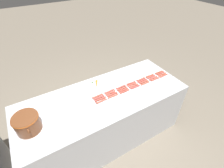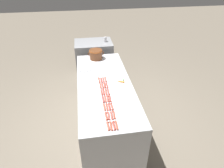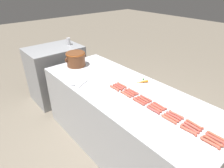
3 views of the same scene
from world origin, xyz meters
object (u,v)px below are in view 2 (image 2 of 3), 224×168
(hot_dog_3, at_px, (103,99))
(hot_dog_21, at_px, (117,125))
(hot_dog_11, at_px, (104,92))
(hot_dog_24, at_px, (110,99))
(back_cabinet, at_px, (94,60))
(hot_dog_26, at_px, (107,85))
(hot_dog_5, at_px, (100,86))
(hot_dog_13, at_px, (101,80))
(serving_spoon, at_px, (82,71))
(hot_dog_23, at_px, (112,107))
(hot_dog_7, at_px, (111,126))
(hot_dog_15, at_px, (112,115))
(hot_dog_27, at_px, (105,79))
(hot_dog_12, at_px, (103,86))
(hot_dog_17, at_px, (108,99))
(hot_dog_4, at_px, (102,92))
(hot_dog_9, at_px, (107,107))
(hot_dog_16, at_px, (109,107))
(hot_dog_25, at_px, (108,92))
(hot_dog_2, at_px, (104,107))
(hot_dog_0, at_px, (108,126))
(hot_dog_20, at_px, (103,80))
(bean_pot, at_px, (96,54))
(hot_dog_22, at_px, (114,115))
(hot_dog_10, at_px, (105,99))
(hot_dog_14, at_px, (114,126))
(carrot, at_px, (120,81))
(hot_dog_6, at_px, (99,80))
(hot_dog_19, at_px, (105,85))
(hot_dog_1, at_px, (106,116))
(hot_dog_8, at_px, (109,116))
(hot_dog_18, at_px, (106,92))

(hot_dog_3, height_order, hot_dog_21, same)
(hot_dog_11, xyz_separation_m, hot_dog_24, (0.07, -0.19, 0.00))
(back_cabinet, relative_size, hot_dog_26, 6.04)
(hot_dog_5, height_order, hot_dog_13, same)
(serving_spoon, bearing_deg, hot_dog_13, -50.09)
(hot_dog_23, bearing_deg, serving_spoon, 109.21)
(hot_dog_7, distance_m, hot_dog_15, 0.20)
(hot_dog_15, bearing_deg, hot_dog_21, -79.77)
(back_cabinet, xyz_separation_m, hot_dog_27, (0.09, -1.66, 0.42))
(hot_dog_12, distance_m, hot_dog_17, 0.37)
(hot_dog_4, bearing_deg, hot_dog_13, 84.22)
(hot_dog_7, relative_size, hot_dog_9, 1.00)
(hot_dog_23, bearing_deg, hot_dog_7, -100.80)
(hot_dog_16, bearing_deg, hot_dog_3, 110.50)
(hot_dog_16, bearing_deg, hot_dog_25, 84.16)
(hot_dog_2, xyz_separation_m, hot_dog_21, (0.11, -0.38, 0.00))
(hot_dog_0, xyz_separation_m, hot_dog_2, (-0.00, 0.38, 0.00))
(hot_dog_20, bearing_deg, hot_dog_2, -95.78)
(hot_dog_17, xyz_separation_m, hot_dog_25, (0.03, 0.18, 0.00))
(hot_dog_12, distance_m, bean_pot, 1.09)
(hot_dog_13, relative_size, hot_dog_22, 1.00)
(hot_dog_2, height_order, hot_dog_17, same)
(hot_dog_5, xyz_separation_m, serving_spoon, (-0.29, 0.56, -0.00))
(hot_dog_7, height_order, hot_dog_24, same)
(hot_dog_26, distance_m, serving_spoon, 0.70)
(hot_dog_4, height_order, hot_dog_20, same)
(hot_dog_0, height_order, hot_dog_27, same)
(hot_dog_10, bearing_deg, hot_dog_14, -86.09)
(carrot, bearing_deg, hot_dog_9, -116.09)
(hot_dog_2, bearing_deg, hot_dog_0, -89.80)
(hot_dog_4, height_order, hot_dog_22, same)
(hot_dog_23, bearing_deg, hot_dog_3, 119.34)
(hot_dog_23, bearing_deg, hot_dog_12, 97.19)
(hot_dog_17, height_order, hot_dog_26, same)
(hot_dog_0, xyz_separation_m, hot_dog_13, (0.04, 1.12, 0.00))
(hot_dog_6, xyz_separation_m, hot_dog_13, (0.04, -0.01, 0.00))
(hot_dog_25, bearing_deg, hot_dog_2, -106.77)
(hot_dog_9, xyz_separation_m, hot_dog_19, (0.04, 0.56, 0.00))
(hot_dog_1, bearing_deg, hot_dog_16, 69.51)
(hot_dog_1, bearing_deg, hot_dog_12, 87.05)
(hot_dog_1, bearing_deg, carrot, 67.19)
(hot_dog_10, relative_size, hot_dog_24, 1.00)
(hot_dog_16, bearing_deg, hot_dog_27, 86.86)
(hot_dog_25, bearing_deg, hot_dog_9, -101.33)
(hot_dog_8, xyz_separation_m, hot_dog_15, (0.04, 0.00, 0.00))
(hot_dog_4, bearing_deg, hot_dog_27, 73.34)
(hot_dog_5, xyz_separation_m, hot_dog_18, (0.07, -0.20, 0.00))
(hot_dog_12, distance_m, hot_dog_27, 0.21)
(hot_dog_8, bearing_deg, hot_dog_6, 92.19)
(back_cabinet, relative_size, hot_dog_12, 6.03)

